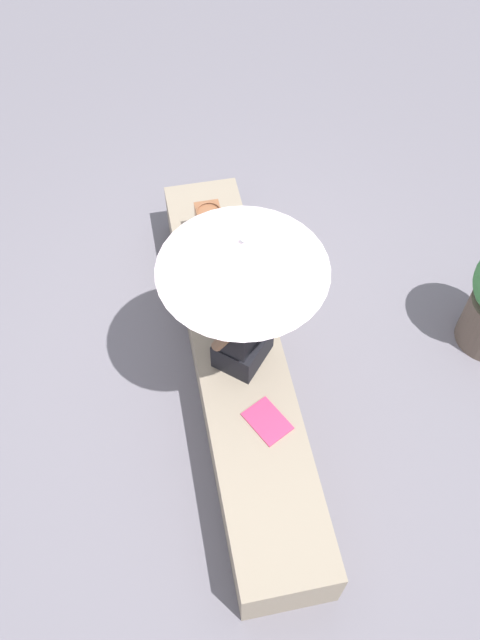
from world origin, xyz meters
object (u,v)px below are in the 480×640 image
at_px(parasol, 243,256).
at_px(handbag_black, 209,270).
at_px(magazine, 267,421).
at_px(person_seated, 243,322).
at_px(tote_bag_canvas, 210,227).

bearing_deg(parasol, handbag_black, -171.28).
relative_size(handbag_black, magazine, 1.11).
bearing_deg(person_seated, magazine, 6.48).
bearing_deg(magazine, parasol, 160.64).
height_order(parasol, magazine, parasol).
height_order(tote_bag_canvas, magazine, tote_bag_canvas).
distance_m(parasol, tote_bag_canvas, 1.38).
distance_m(person_seated, magazine, 0.63).
bearing_deg(parasol, person_seated, 165.00).
relative_size(parasol, tote_bag_canvas, 3.56).
distance_m(person_seated, parasol, 0.65).
distance_m(tote_bag_canvas, magazine, 1.54).
bearing_deg(tote_bag_canvas, handbag_black, -10.18).
height_order(handbag_black, tote_bag_canvas, tote_bag_canvas).
bearing_deg(magazine, person_seated, 159.39).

